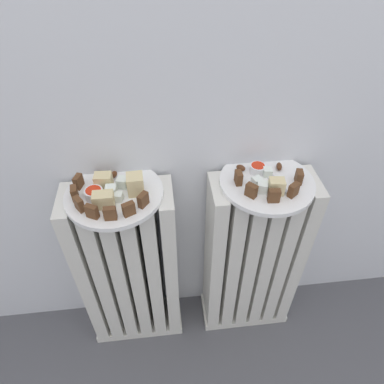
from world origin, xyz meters
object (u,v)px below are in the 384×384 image
at_px(radiator_right, 252,260).
at_px(plate_left, 114,194).
at_px(plate_right, 267,182).
at_px(fork, 278,184).
at_px(jam_bowl_right, 258,168).
at_px(radiator_left, 130,271).
at_px(jam_bowl_left, 94,193).

relative_size(radiator_right, plate_left, 2.62).
height_order(plate_right, fork, fork).
distance_m(plate_left, jam_bowl_right, 0.37).
distance_m(plate_right, jam_bowl_right, 0.04).
xyz_separation_m(plate_left, fork, (0.41, -0.02, 0.01)).
bearing_deg(jam_bowl_right, radiator_left, -174.23).
bearing_deg(radiator_left, jam_bowl_right, 5.77).
xyz_separation_m(jam_bowl_left, fork, (0.45, -0.00, -0.01)).
relative_size(plate_right, fork, 2.57).
bearing_deg(jam_bowl_right, radiator_right, -65.75).
bearing_deg(jam_bowl_left, jam_bowl_right, 7.00).
xyz_separation_m(jam_bowl_left, jam_bowl_right, (0.41, 0.05, -0.00)).
relative_size(jam_bowl_left, fork, 0.47).
distance_m(radiator_left, jam_bowl_left, 0.35).
bearing_deg(fork, plate_left, 177.56).
height_order(radiator_left, jam_bowl_right, jam_bowl_right).
bearing_deg(radiator_right, plate_right, 63.43).
bearing_deg(fork, plate_right, 142.71).
bearing_deg(fork, jam_bowl_right, 125.95).
bearing_deg(fork, radiator_left, 177.56).
bearing_deg(plate_left, radiator_left, -45.00).
bearing_deg(radiator_left, radiator_right, 0.00).
bearing_deg(plate_left, radiator_right, -0.00).
distance_m(jam_bowl_left, jam_bowl_right, 0.41).
relative_size(radiator_left, radiator_right, 1.00).
bearing_deg(jam_bowl_right, fork, -54.05).
xyz_separation_m(radiator_right, jam_bowl_right, (-0.02, 0.04, 0.34)).
relative_size(plate_right, jam_bowl_left, 5.45).
height_order(radiator_right, fork, fork).
relative_size(jam_bowl_left, jam_bowl_right, 1.07).
distance_m(radiator_right, jam_bowl_right, 0.35).
distance_m(radiator_right, jam_bowl_left, 0.55).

